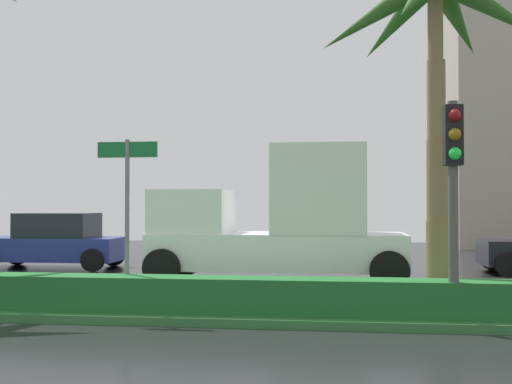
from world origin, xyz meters
name	(u,v)px	position (x,y,z in m)	size (l,w,h in m)	color
ground_plane	(194,302)	(0.00, 9.00, -0.05)	(90.00, 42.00, 0.10)	black
median_strip	(183,303)	(0.00, 8.00, 0.07)	(85.50, 4.00, 0.15)	#2D6B33
median_hedge	(163,294)	(0.00, 6.60, 0.45)	(76.50, 0.70, 0.60)	#1E6028
palm_tree_centre_left	(436,25)	(4.86, 8.41, 5.43)	(4.68, 4.50, 6.68)	olive
traffic_signal_median_right	(453,169)	(4.81, 6.36, 2.56)	(0.28, 0.43, 3.49)	#4C4C47
street_name_sign	(127,199)	(-0.75, 6.88, 2.08)	(1.10, 0.08, 3.00)	slate
car_in_traffic_second	(55,242)	(-5.82, 14.90, 0.83)	(4.30, 2.02, 1.72)	navy
box_truck_lead	(281,222)	(1.54, 12.08, 1.55)	(6.40, 2.64, 3.46)	white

